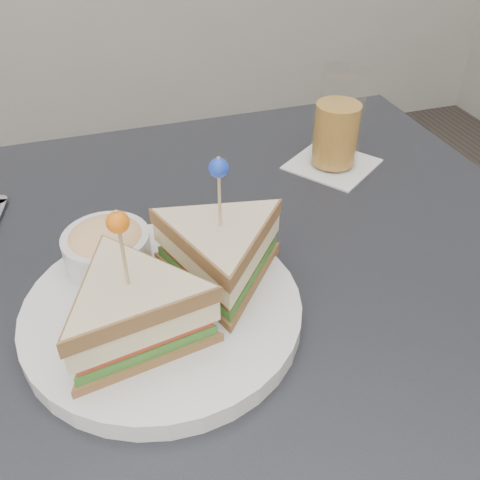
# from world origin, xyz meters

# --- Properties ---
(table) EXTENTS (0.80, 0.80, 0.75)m
(table) POSITION_xyz_m (0.00, 0.00, 0.67)
(table) COLOR black
(table) RESTS_ON ground
(plate_meal) EXTENTS (0.34, 0.34, 0.16)m
(plate_meal) POSITION_xyz_m (-0.07, -0.02, 0.79)
(plate_meal) COLOR silver
(plate_meal) RESTS_ON table
(drink_set) EXTENTS (0.15, 0.15, 0.14)m
(drink_set) POSITION_xyz_m (0.21, 0.20, 0.81)
(drink_set) COLOR silver
(drink_set) RESTS_ON table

